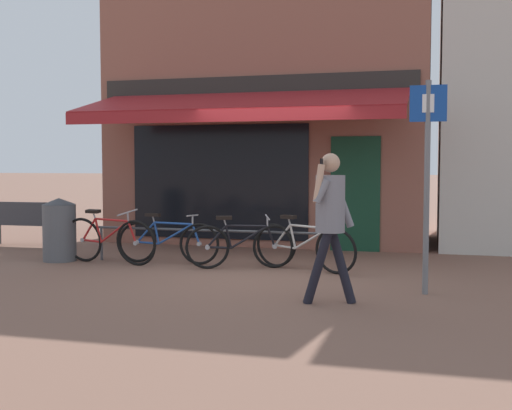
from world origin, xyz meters
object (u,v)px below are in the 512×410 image
(bicycle_blue, at_px, (168,241))
(bicycle_red, at_px, (109,240))
(parking_sign, at_px, (427,165))
(bicycle_black, at_px, (241,245))
(park_bench, at_px, (24,223))
(pedestrian_adult, at_px, (330,211))
(litter_bin, at_px, (59,229))
(bicycle_silver, at_px, (304,246))

(bicycle_blue, bearing_deg, bicycle_red, -162.84)
(parking_sign, bearing_deg, bicycle_black, 155.88)
(bicycle_black, distance_m, park_bench, 5.00)
(pedestrian_adult, height_order, litter_bin, pedestrian_adult)
(bicycle_silver, relative_size, park_bench, 1.04)
(bicycle_silver, bearing_deg, bicycle_red, -155.14)
(bicycle_red, distance_m, parking_sign, 5.17)
(bicycle_silver, height_order, litter_bin, litter_bin)
(bicycle_silver, height_order, parking_sign, parking_sign)
(bicycle_black, height_order, litter_bin, litter_bin)
(bicycle_red, distance_m, litter_bin, 0.95)
(bicycle_red, xyz_separation_m, bicycle_black, (2.17, 0.11, -0.03))
(park_bench, bearing_deg, pedestrian_adult, -29.87)
(parking_sign, bearing_deg, park_bench, 160.73)
(parking_sign, relative_size, park_bench, 1.62)
(park_bench, bearing_deg, bicycle_blue, -20.90)
(pedestrian_adult, xyz_separation_m, park_bench, (-6.47, 3.46, -0.61))
(bicycle_red, xyz_separation_m, parking_sign, (4.91, -1.11, 1.20))
(pedestrian_adult, relative_size, parking_sign, 0.67)
(bicycle_red, bearing_deg, bicycle_black, 11.72)
(litter_bin, xyz_separation_m, park_bench, (-1.68, 1.44, -0.06))
(bicycle_red, bearing_deg, park_bench, 158.59)
(bicycle_silver, height_order, pedestrian_adult, pedestrian_adult)
(pedestrian_adult, height_order, parking_sign, parking_sign)
(bicycle_red, xyz_separation_m, park_bench, (-2.62, 1.52, 0.07))
(litter_bin, bearing_deg, bicycle_silver, 1.50)
(bicycle_silver, bearing_deg, litter_bin, -157.14)
(bicycle_blue, height_order, bicycle_black, bicycle_black)
(bicycle_silver, distance_m, parking_sign, 2.52)
(bicycle_blue, xyz_separation_m, bicycle_black, (1.28, -0.19, 0.00))
(park_bench, bearing_deg, litter_bin, -42.26)
(bicycle_black, height_order, bicycle_silver, bicycle_silver)
(bicycle_black, relative_size, litter_bin, 1.56)
(bicycle_red, relative_size, litter_bin, 1.69)
(bicycle_blue, bearing_deg, parking_sign, -21.04)
(parking_sign, height_order, park_bench, parking_sign)
(bicycle_black, distance_m, litter_bin, 3.12)
(bicycle_blue, bearing_deg, bicycle_silver, -4.50)
(parking_sign, xyz_separation_m, park_bench, (-7.53, 2.63, -1.13))
(bicycle_blue, bearing_deg, litter_bin, -174.88)
(bicycle_red, bearing_deg, pedestrian_adult, -18.00)
(bicycle_blue, relative_size, bicycle_silver, 1.03)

